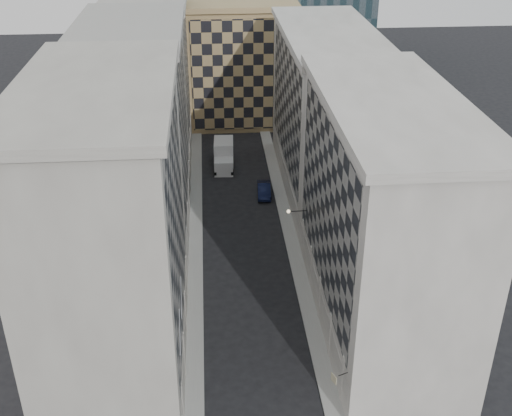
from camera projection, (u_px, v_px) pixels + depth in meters
sidewalk_west at (196, 237)px, 70.90m from camera, size 1.50×100.00×0.15m
sidewalk_east at (290, 234)px, 71.63m from camera, size 1.50×100.00×0.15m
bldg_left_a at (113, 236)px, 48.26m from camera, size 10.80×22.80×23.70m
bldg_left_b at (138, 134)px, 67.82m from camera, size 10.80×22.80×22.70m
bldg_left_c at (152, 78)px, 87.37m from camera, size 10.80×22.80×21.70m
bldg_right_a at (381, 216)px, 53.99m from camera, size 10.80×26.80×20.70m
bldg_right_b at (326, 113)px, 77.93m from camera, size 10.80×28.80×19.70m
tan_block at (241, 60)px, 100.25m from camera, size 16.80×14.80×18.80m
flagpoles_left at (180, 314)px, 46.03m from camera, size 0.10×6.33×2.33m
bracket_lamp at (290, 211)px, 63.40m from camera, size 1.98×0.36×0.36m
box_truck at (224, 156)px, 86.99m from camera, size 2.85×6.46×3.49m
dark_car at (264, 190)px, 79.70m from camera, size 1.86×4.68×1.52m
shop_sign at (335, 378)px, 46.15m from camera, size 1.18×0.66×0.76m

